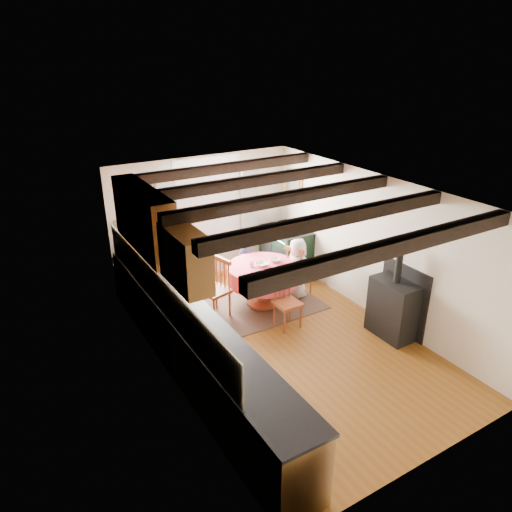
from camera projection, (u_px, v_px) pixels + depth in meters
floor at (282, 342)px, 7.35m from camera, size 3.60×5.50×0.00m
ceiling at (286, 192)px, 6.39m from camera, size 3.60×5.50×0.00m
wall_back at (204, 218)px, 9.03m from camera, size 3.60×0.00×2.40m
wall_front at (439, 374)px, 4.70m from camera, size 3.60×0.00×2.40m
wall_left at (167, 303)px, 6.02m from camera, size 0.00×5.50×2.40m
wall_right at (376, 247)px, 7.71m from camera, size 0.00×5.50×2.40m
beam_a at (396, 246)px, 4.85m from camera, size 3.60×0.16×0.16m
beam_b at (333, 219)px, 5.64m from camera, size 3.60×0.16×0.16m
beam_c at (286, 198)px, 6.42m from camera, size 3.60×0.16×0.16m
beam_d at (249, 182)px, 7.21m from camera, size 3.60×0.16×0.16m
beam_e at (220, 169)px, 8.00m from camera, size 3.60×0.16×0.16m
splash_left at (160, 293)px, 6.27m from camera, size 0.02×4.50×0.55m
splash_back at (154, 228)px, 8.54m from camera, size 1.40×0.02×0.55m
base_cabinet_left at (192, 346)px, 6.47m from camera, size 0.60×5.30×0.88m
base_cabinet_back at (160, 272)px, 8.61m from camera, size 1.30×0.60×0.88m
worktop_left at (191, 317)px, 6.29m from camera, size 0.64×5.30×0.04m
worktop_back at (158, 249)px, 8.41m from camera, size 1.30×0.64×0.04m
wall_cabinet_glass at (143, 218)px, 6.74m from camera, size 0.34×1.80×0.90m
wall_cabinet_solid at (185, 258)px, 5.58m from camera, size 0.34×0.90×0.70m
window_frame at (208, 198)px, 8.90m from camera, size 1.34×0.03×1.54m
window_pane at (208, 198)px, 8.91m from camera, size 1.20×0.01×1.40m
curtain_left at (169, 232)px, 8.64m from camera, size 0.35×0.10×2.10m
curtain_right at (249, 217)px, 9.44m from camera, size 0.35×0.10×2.10m
curtain_rod at (209, 167)px, 8.60m from camera, size 2.00×0.03×0.03m
wall_picture at (294, 186)px, 9.31m from camera, size 0.04×0.50×0.60m
wall_plate at (252, 186)px, 9.30m from camera, size 0.30×0.02×0.30m
rug at (263, 304)px, 8.43m from camera, size 1.91×1.49×0.01m
dining_table at (263, 285)px, 8.28m from camera, size 1.24×1.24×0.75m
chair_near at (288, 302)px, 7.58m from camera, size 0.40×0.41×0.91m
chair_left at (215, 289)px, 7.86m from camera, size 0.55×0.53×1.03m
chair_right at (299, 270)px, 8.61m from camera, size 0.55×0.54×0.97m
aga_range at (286, 250)px, 9.49m from camera, size 0.66×1.02×0.94m
cast_iron_stove at (395, 294)px, 7.24m from camera, size 0.44×0.73×1.46m
child_far at (246, 261)px, 8.86m from camera, size 0.43×0.33×1.06m
child_right at (297, 268)px, 8.50m from camera, size 0.44×0.59×1.11m
bowl_a at (262, 264)px, 8.13m from camera, size 0.23×0.23×0.05m
bowl_b at (275, 260)px, 8.28m from camera, size 0.23×0.23×0.06m
cup at (251, 264)px, 8.09m from camera, size 0.13×0.13×0.09m
canister_tall at (138, 244)px, 8.26m from camera, size 0.14×0.14×0.24m
canister_wide at (165, 242)px, 8.44m from camera, size 0.17×0.17×0.19m
canister_slim at (171, 239)px, 8.42m from camera, size 0.11×0.11×0.30m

